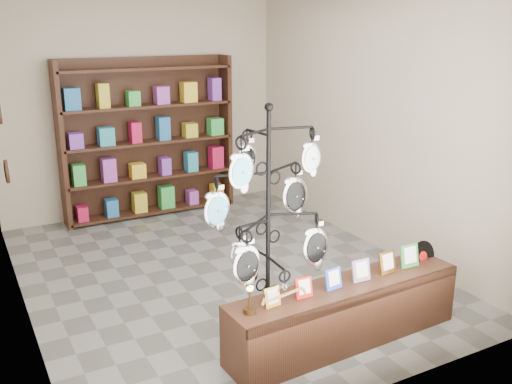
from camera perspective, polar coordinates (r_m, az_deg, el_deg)
ground at (r=6.39m, az=-3.67°, el=-7.87°), size 5.00×5.00×0.00m
room_envelope at (r=5.87m, az=-4.01°, el=8.80°), size 5.00×5.00×5.00m
display_tree at (r=4.45m, az=1.23°, el=-2.33°), size 1.06×0.96×2.08m
front_shelf at (r=5.01m, az=8.94°, el=-11.85°), size 2.20×0.54×0.77m
back_shelving at (r=8.13m, az=-10.69°, el=4.85°), size 2.42×0.36×2.20m
wall_clocks at (r=6.22m, az=-23.98°, el=4.57°), size 0.03×0.24×0.84m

